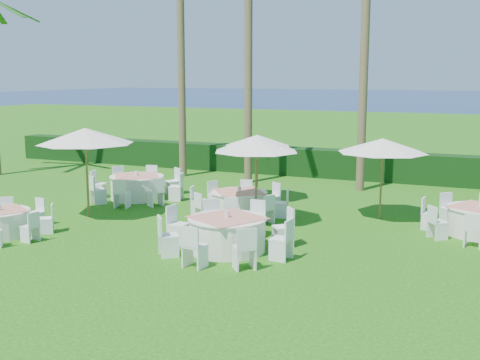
# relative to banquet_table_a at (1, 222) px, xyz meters

# --- Properties ---
(ground) EXTENTS (120.00, 120.00, 0.00)m
(ground) POSITION_rel_banquet_table_a_xyz_m (6.48, 0.91, -0.37)
(ground) COLOR #154F0D
(ground) RESTS_ON ground
(hedge) EXTENTS (34.00, 1.00, 1.20)m
(hedge) POSITION_rel_banquet_table_a_xyz_m (6.48, 12.91, 0.23)
(hedge) COLOR black
(hedge) RESTS_ON ground
(ocean) EXTENTS (260.00, 260.00, 0.00)m
(ocean) POSITION_rel_banquet_table_a_xyz_m (6.48, 102.91, -0.37)
(ocean) COLOR #081654
(ocean) RESTS_ON ground
(banquet_table_a) EXTENTS (2.80, 2.80, 0.86)m
(banquet_table_a) POSITION_rel_banquet_table_a_xyz_m (0.00, 0.00, 0.00)
(banquet_table_a) COLOR white
(banquet_table_a) RESTS_ON ground
(banquet_table_b) EXTENTS (3.45, 3.45, 1.03)m
(banquet_table_b) POSITION_rel_banquet_table_a_xyz_m (6.34, 1.09, 0.08)
(banquet_table_b) COLOR white
(banquet_table_b) RESTS_ON ground
(banquet_table_d) EXTENTS (3.35, 3.35, 1.01)m
(banquet_table_d) POSITION_rel_banquet_table_a_xyz_m (0.73, 5.71, 0.07)
(banquet_table_d) COLOR white
(banquet_table_d) RESTS_ON ground
(banquet_table_e) EXTENTS (3.06, 3.06, 0.93)m
(banquet_table_e) POSITION_rel_banquet_table_a_xyz_m (5.10, 4.74, 0.04)
(banquet_table_e) COLOR white
(banquet_table_e) RESTS_ON ground
(banquet_table_f) EXTENTS (3.12, 3.12, 0.94)m
(banquet_table_f) POSITION_rel_banquet_table_a_xyz_m (12.09, 5.23, 0.04)
(banquet_table_f) COLOR white
(banquet_table_f) RESTS_ON ground
(umbrella_a) EXTENTS (2.94, 2.94, 2.77)m
(umbrella_a) POSITION_rel_banquet_table_a_xyz_m (0.87, 2.74, 2.15)
(umbrella_a) COLOR brown
(umbrella_a) RESTS_ON ground
(umbrella_b) EXTENTS (2.50, 2.50, 2.62)m
(umbrella_b) POSITION_rel_banquet_table_a_xyz_m (5.99, 3.90, 2.02)
(umbrella_b) COLOR brown
(umbrella_b) RESTS_ON ground
(umbrella_c) EXTENTS (2.37, 2.37, 2.31)m
(umbrella_c) POSITION_rel_banquet_table_a_xyz_m (4.74, 7.18, 1.74)
(umbrella_c) COLOR brown
(umbrella_c) RESTS_ON ground
(umbrella_d) EXTENTS (2.70, 2.70, 2.48)m
(umbrella_d) POSITION_rel_banquet_table_a_xyz_m (9.24, 6.00, 1.89)
(umbrella_d) COLOR brown
(umbrella_d) RESTS_ON ground
(palm_a) EXTENTS (4.18, 4.39, 11.38)m
(palm_a) POSITION_rel_banquet_table_a_xyz_m (-0.14, 10.73, 5.80)
(palm_a) COLOR brown
(palm_a) RESTS_ON ground
(palm_b) EXTENTS (4.37, 4.25, 8.66)m
(palm_b) POSITION_rel_banquet_table_a_xyz_m (3.09, 10.35, 4.42)
(palm_b) COLOR brown
(palm_b) RESTS_ON ground
(palm_c) EXTENTS (4.40, 3.97, 11.73)m
(palm_c) POSITION_rel_banquet_table_a_xyz_m (7.68, 10.45, 5.98)
(palm_c) COLOR brown
(palm_c) RESTS_ON ground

